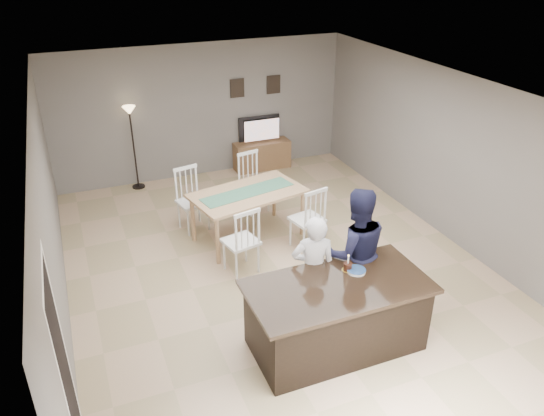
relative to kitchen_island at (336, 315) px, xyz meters
name	(u,v)px	position (x,y,z in m)	size (l,w,h in m)	color
floor	(278,269)	(0.00, 1.80, -0.45)	(8.00, 8.00, 0.00)	tan
room_shell	(279,167)	(0.00, 1.80, 1.22)	(8.00, 8.00, 8.00)	slate
kitchen_island	(336,315)	(0.00, 0.00, 0.00)	(2.15, 1.10, 0.90)	black
tv_console	(262,155)	(1.20, 5.57, -0.15)	(1.20, 0.40, 0.60)	brown
television	(261,129)	(1.20, 5.64, 0.41)	(0.91, 0.12, 0.53)	black
tv_screen_glow	(262,130)	(1.20, 5.56, 0.42)	(0.78, 0.78, 0.00)	orange
picture_frames	(256,86)	(1.15, 5.78, 1.30)	(1.10, 0.02, 0.38)	black
doorway	(62,358)	(-2.99, -0.50, 0.80)	(0.00, 2.10, 2.65)	black
woman	(313,271)	(-0.05, 0.55, 0.31)	(0.56, 0.37, 1.53)	silver
man	(355,253)	(0.54, 0.55, 0.44)	(0.87, 0.68, 1.79)	black
birthday_cake	(348,267)	(0.25, 0.23, 0.50)	(0.14, 0.14, 0.22)	yellow
plate_stack	(356,271)	(0.32, 0.15, 0.46)	(0.23, 0.23, 0.04)	white
dining_table	(248,200)	(-0.09, 2.88, 0.24)	(2.08, 2.32, 1.09)	tan
floor_lamp	(131,125)	(-1.46, 5.59, 0.84)	(0.25, 0.25, 1.67)	black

